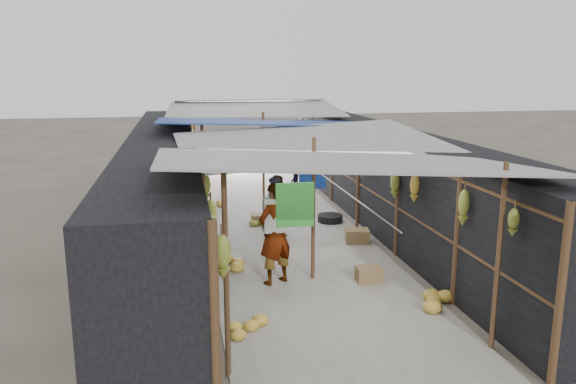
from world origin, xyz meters
TOP-DOWN VIEW (x-y plane):
  - ground at (0.00, 0.00)m, footprint 80.00×80.00m
  - aisle_slab at (0.00, 6.50)m, footprint 3.60×16.00m
  - stall_left at (-2.70, 6.50)m, footprint 1.40×15.00m
  - stall_right at (2.70, 6.50)m, footprint 1.40×15.00m
  - crate_near at (0.96, 2.66)m, footprint 0.48×0.40m
  - crate_mid at (1.46, 4.93)m, footprint 0.59×0.51m
  - crate_back at (-0.43, 6.80)m, footprint 0.44×0.37m
  - black_basin at (1.33, 6.69)m, footprint 0.63×0.63m
  - vendor_elderly at (-0.71, 2.91)m, footprint 0.82×0.73m
  - shopper_blue at (-0.14, 5.74)m, footprint 0.79×0.68m
  - vendor_seated at (1.10, 10.02)m, footprint 0.34×0.59m
  - market_canopy at (0.03, 6.83)m, footprint 5.62×15.20m
  - hanging_bananas at (-0.02, 6.14)m, footprint 3.96×13.77m
  - floor_bananas at (-0.56, 5.85)m, footprint 4.03×10.09m

SIDE VIEW (x-z plane):
  - ground at x=0.00m, z-range 0.00..0.00m
  - aisle_slab at x=0.00m, z-range 0.00..0.02m
  - black_basin at x=1.33m, z-range 0.00..0.19m
  - crate_back at x=-0.43m, z-range 0.00..0.27m
  - crate_near at x=0.96m, z-range 0.00..0.28m
  - crate_mid at x=1.46m, z-range 0.00..0.31m
  - floor_bananas at x=-0.56m, z-range -0.02..0.33m
  - vendor_seated at x=1.10m, z-range 0.00..0.91m
  - shopper_blue at x=-0.14m, z-range 0.00..1.43m
  - vendor_elderly at x=-0.71m, z-range 0.00..1.87m
  - stall_left at x=-2.70m, z-range 0.00..2.30m
  - stall_right at x=2.70m, z-range 0.00..2.30m
  - hanging_bananas at x=-0.02m, z-range 1.25..2.06m
  - market_canopy at x=0.03m, z-range 1.02..3.79m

